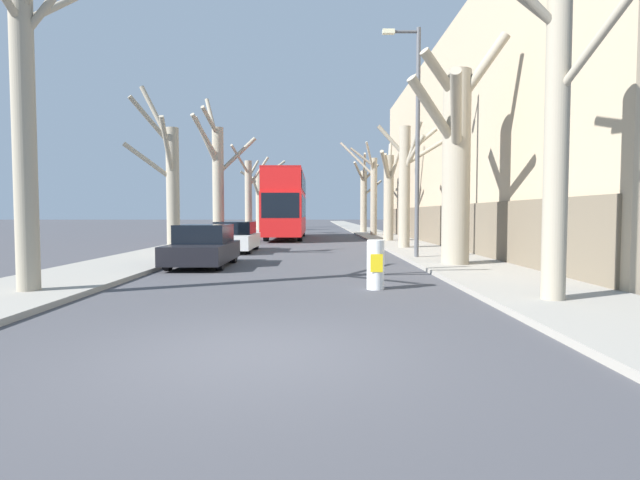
% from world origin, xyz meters
% --- Properties ---
extents(ground_plane, '(300.00, 300.00, 0.00)m').
position_xyz_m(ground_plane, '(0.00, 0.00, 0.00)').
color(ground_plane, '#424247').
extents(sidewalk_left, '(3.09, 120.00, 0.12)m').
position_xyz_m(sidewalk_left, '(-5.58, 50.00, 0.06)').
color(sidewalk_left, gray).
rests_on(sidewalk_left, ground).
extents(sidewalk_right, '(3.09, 120.00, 0.12)m').
position_xyz_m(sidewalk_right, '(5.58, 50.00, 0.06)').
color(sidewalk_right, gray).
rests_on(sidewalk_right, ground).
extents(building_facade_right, '(10.08, 33.37, 10.71)m').
position_xyz_m(building_facade_right, '(12.11, 20.67, 5.34)').
color(building_facade_right, tan).
rests_on(building_facade_right, ground).
extents(street_tree_left_0, '(1.94, 4.95, 7.98)m').
position_xyz_m(street_tree_left_0, '(-5.18, 4.37, 3.71)').
color(street_tree_left_0, gray).
rests_on(street_tree_left_0, ground).
extents(street_tree_left_1, '(2.03, 1.88, 6.89)m').
position_xyz_m(street_tree_left_1, '(-5.16, 14.26, 3.02)').
color(street_tree_left_1, gray).
rests_on(street_tree_left_1, ground).
extents(street_tree_left_2, '(3.37, 4.08, 9.01)m').
position_xyz_m(street_tree_left_2, '(-5.26, 24.54, 4.11)').
color(street_tree_left_2, gray).
rests_on(street_tree_left_2, ground).
extents(street_tree_left_3, '(2.78, 5.33, 7.21)m').
position_xyz_m(street_tree_left_3, '(-4.95, 36.25, 3.51)').
color(street_tree_left_3, gray).
rests_on(street_tree_left_3, ground).
extents(street_tree_left_4, '(4.63, 4.11, 7.44)m').
position_xyz_m(street_tree_left_4, '(-5.17, 46.09, 3.42)').
color(street_tree_left_4, gray).
rests_on(street_tree_left_4, ground).
extents(street_tree_left_5, '(2.47, 3.52, 7.72)m').
position_xyz_m(street_tree_left_5, '(-4.95, 57.03, 3.72)').
color(street_tree_left_5, gray).
rests_on(street_tree_left_5, ground).
extents(street_tree_right_0, '(2.73, 3.41, 6.57)m').
position_xyz_m(street_tree_right_0, '(5.17, 3.12, 3.24)').
color(street_tree_right_0, gray).
rests_on(street_tree_right_0, ground).
extents(street_tree_right_1, '(3.30, 4.60, 7.23)m').
position_xyz_m(street_tree_right_1, '(5.17, 9.79, 3.52)').
color(street_tree_right_1, gray).
rests_on(street_tree_right_1, ground).
extents(street_tree_right_2, '(3.30, 1.48, 5.97)m').
position_xyz_m(street_tree_right_2, '(5.04, 17.83, 3.29)').
color(street_tree_right_2, gray).
rests_on(street_tree_right_2, ground).
extents(street_tree_right_3, '(1.77, 3.34, 6.66)m').
position_xyz_m(street_tree_right_3, '(5.15, 24.11, 3.05)').
color(street_tree_right_3, gray).
rests_on(street_tree_right_3, ground).
extents(street_tree_right_4, '(2.81, 2.18, 7.31)m').
position_xyz_m(street_tree_right_4, '(5.01, 32.02, 3.43)').
color(street_tree_right_4, gray).
rests_on(street_tree_right_4, ground).
extents(street_tree_right_5, '(2.88, 4.35, 6.82)m').
position_xyz_m(street_tree_right_5, '(5.02, 38.43, 3.24)').
color(street_tree_right_5, gray).
rests_on(street_tree_right_5, ground).
extents(double_decker_bus, '(2.50, 11.69, 4.56)m').
position_xyz_m(double_decker_bus, '(-1.34, 28.89, 2.58)').
color(double_decker_bus, red).
rests_on(double_decker_bus, ground).
extents(parked_car_0, '(1.82, 4.09, 1.37)m').
position_xyz_m(parked_car_0, '(-2.96, 10.39, 0.64)').
color(parked_car_0, black).
rests_on(parked_car_0, ground).
extents(parked_car_1, '(1.84, 4.40, 1.36)m').
position_xyz_m(parked_car_1, '(-2.96, 16.77, 0.65)').
color(parked_car_1, silver).
rests_on(parked_car_1, ground).
extents(lamp_post, '(1.40, 0.20, 8.49)m').
position_xyz_m(lamp_post, '(4.40, 12.45, 4.71)').
color(lamp_post, '#4C4F54').
rests_on(lamp_post, ground).
extents(traffic_bollard, '(0.40, 0.41, 1.12)m').
position_xyz_m(traffic_bollard, '(2.11, 5.26, 0.56)').
color(traffic_bollard, white).
rests_on(traffic_bollard, ground).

